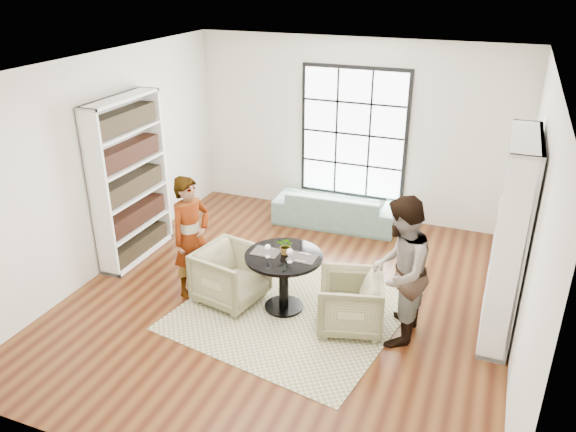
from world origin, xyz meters
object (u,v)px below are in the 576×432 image
at_px(pedestal_table, 284,270).
at_px(wine_glass_right, 290,253).
at_px(armchair_right, 350,302).
at_px(armchair_left, 231,275).
at_px(person_right, 399,271).
at_px(sofa, 336,208).
at_px(flower_centerpiece, 286,246).
at_px(wine_glass_left, 268,248).
at_px(person_left, 191,237).

height_order(pedestal_table, wine_glass_right, wine_glass_right).
bearing_deg(pedestal_table, armchair_right, -5.60).
height_order(armchair_left, armchair_right, armchair_left).
bearing_deg(wine_glass_right, person_right, 2.27).
bearing_deg(armchair_right, person_right, 75.13).
height_order(armchair_right, wine_glass_right, wine_glass_right).
bearing_deg(armchair_right, wine_glass_right, -100.93).
relative_size(sofa, person_right, 1.15).
bearing_deg(armchair_left, sofa, -0.50).
bearing_deg(flower_centerpiece, armchair_left, -171.89).
height_order(armchair_left, wine_glass_right, wine_glass_right).
xyz_separation_m(sofa, person_right, (1.56, -2.78, 0.59)).
relative_size(pedestal_table, person_right, 0.54).
height_order(pedestal_table, wine_glass_left, wine_glass_left).
bearing_deg(pedestal_table, person_right, -3.45).
distance_m(armchair_right, wine_glass_right, 0.93).
relative_size(person_right, flower_centerpiece, 7.89).
relative_size(armchair_left, person_left, 0.49).
bearing_deg(person_right, wine_glass_right, -86.58).
relative_size(person_left, person_right, 0.92).
height_order(pedestal_table, person_right, person_right).
bearing_deg(pedestal_table, armchair_left, -174.94).
bearing_deg(armchair_left, wine_glass_right, -83.73).
bearing_deg(wine_glass_right, armchair_left, 174.91).
height_order(armchair_right, flower_centerpiece, flower_centerpiece).
relative_size(pedestal_table, wine_glass_left, 5.67).
height_order(armchair_right, person_left, person_left).
relative_size(armchair_right, flower_centerpiece, 3.41).
bearing_deg(sofa, armchair_right, 107.54).
bearing_deg(person_left, wine_glass_left, -73.10).
height_order(wine_glass_left, wine_glass_right, wine_glass_right).
relative_size(armchair_left, person_right, 0.45).
bearing_deg(wine_glass_right, armchair_right, 3.94).
distance_m(pedestal_table, flower_centerpiece, 0.33).
xyz_separation_m(armchair_left, flower_centerpiece, (0.72, 0.10, 0.52)).
bearing_deg(pedestal_table, wine_glass_right, -46.03).
xyz_separation_m(person_left, flower_centerpiece, (1.27, 0.10, 0.06)).
xyz_separation_m(armchair_left, wine_glass_right, (0.84, -0.08, 0.53)).
height_order(person_left, wine_glass_left, person_left).
bearing_deg(sofa, flower_centerpiece, 90.65).
bearing_deg(wine_glass_left, armchair_left, 174.37).
bearing_deg(armchair_right, pedestal_table, -110.47).
bearing_deg(armchair_left, flower_centerpiece, -70.52).
height_order(person_left, wine_glass_right, person_left).
bearing_deg(armchair_right, person_left, -105.50).
distance_m(sofa, armchair_right, 2.96).
bearing_deg(pedestal_table, sofa, 92.79).
xyz_separation_m(pedestal_table, armchair_right, (0.88, -0.09, -0.21)).
bearing_deg(armchair_left, pedestal_table, -73.57).
bearing_deg(flower_centerpiece, armchair_right, -8.32).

